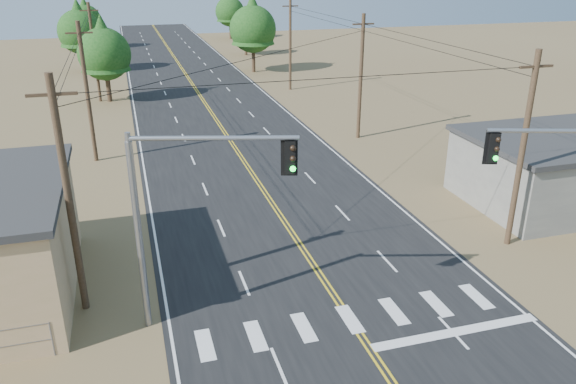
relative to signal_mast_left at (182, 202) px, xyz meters
name	(u,v)px	position (x,y,z in m)	size (l,w,h in m)	color
road	(240,156)	(6.31, 20.47, -5.44)	(15.00, 200.00, 0.02)	black
utility_pole_left_near	(68,197)	(-4.19, 2.47, -0.33)	(1.80, 0.30, 10.00)	#4C3826
utility_pole_left_mid	(87,92)	(-4.19, 22.47, -0.33)	(1.80, 0.30, 10.00)	#4C3826
utility_pole_left_far	(94,52)	(-4.19, 42.47, -0.33)	(1.80, 0.30, 10.00)	#4C3826
utility_pole_right_near	(522,150)	(16.81, 2.47, -0.33)	(1.80, 0.30, 10.00)	#4C3826
utility_pole_right_mid	(361,76)	(16.81, 22.47, -0.33)	(1.80, 0.30, 10.00)	#4C3826
utility_pole_right_far	(290,44)	(16.81, 42.47, -0.33)	(1.80, 0.30, 10.00)	#4C3826
signal_mast_left	(182,202)	(0.00, 0.00, 0.00)	(6.02, 1.98, 8.11)	gray
tree_left_near	(104,49)	(-3.22, 42.16, 0.01)	(5.35, 5.35, 8.92)	#3F2D1E
tree_left_mid	(79,27)	(-6.43, 61.09, 0.34)	(5.67, 5.67, 9.46)	#3F2D1E
tree_left_far	(85,17)	(-6.62, 83.90, -0.29)	(5.06, 5.06, 8.44)	#3F2D1E
tree_right_near	(253,24)	(15.31, 54.59, 0.73)	(6.06, 6.06, 10.10)	#3F2D1E
tree_right_mid	(245,25)	(17.51, 69.37, -0.87)	(4.49, 4.49, 7.48)	#3F2D1E
tree_right_far	(230,9)	(19.04, 90.04, 0.08)	(5.43, 5.43, 9.04)	#3F2D1E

